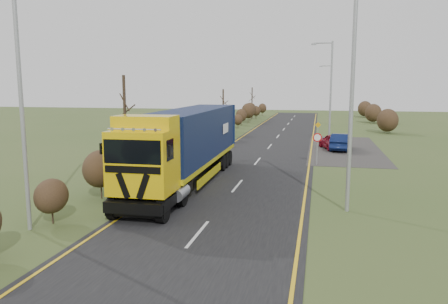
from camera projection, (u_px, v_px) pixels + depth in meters
name	position (u px, v px, depth m)	size (l,w,h in m)	color
ground	(221.00, 206.00, 20.05)	(160.00, 160.00, 0.00)	#3A4F21
road	(253.00, 166.00, 29.71)	(8.00, 120.00, 0.02)	black
layby	(344.00, 149.00, 38.00)	(6.00, 18.00, 0.02)	#312F2C
lane_markings	(253.00, 167.00, 29.41)	(7.52, 116.00, 0.01)	gold
hedgerow	(159.00, 145.00, 28.69)	(2.24, 102.04, 6.05)	black
lorry	(187.00, 142.00, 24.04)	(2.96, 15.22, 4.23)	black
car_red_hatchback	(333.00, 142.00, 37.62)	(1.59, 3.96, 1.35)	maroon
car_blue_sedan	(341.00, 142.00, 37.13)	(1.49, 4.28, 1.41)	#0B163F
streetlight_near	(349.00, 90.00, 18.43)	(2.03, 0.19, 9.55)	#989A9D
streetlight_mid	(330.00, 87.00, 41.23)	(2.03, 0.19, 9.57)	#989A9D
streetlight_far	(330.00, 92.00, 60.50)	(1.77, 0.18, 8.29)	#989A9D
left_pole	(20.00, 89.00, 15.93)	(0.16, 0.16, 10.67)	#989A9D
speed_sign	(317.00, 143.00, 30.23)	(0.61, 0.10, 2.21)	#989A9D
warning_board	(318.00, 128.00, 46.49)	(0.62, 0.11, 1.62)	#989A9D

